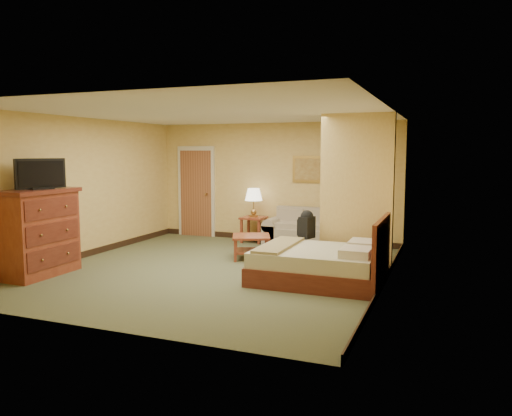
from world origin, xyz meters
The scene contains 17 objects.
floor centered at (0.00, 0.00, 0.00)m, with size 6.00×6.00×0.00m, color #515537.
ceiling centered at (0.00, 0.00, 2.60)m, with size 6.00×6.00×0.00m, color white.
back_wall centered at (0.00, 3.00, 1.30)m, with size 5.50×0.02×2.60m, color tan.
left_wall centered at (-2.75, 0.00, 1.30)m, with size 0.02×6.00×2.60m, color tan.
right_wall centered at (2.75, 0.00, 1.30)m, with size 0.02×6.00×2.60m, color tan.
partition centered at (2.15, 0.93, 1.30)m, with size 1.20×0.15×2.60m, color tan.
door centered at (-1.95, 2.96, 1.03)m, with size 0.94×0.16×2.10m.
baseboard centered at (0.00, 2.99, 0.06)m, with size 5.50×0.02×0.12m, color black.
loveseat centered at (0.77, 2.57, 0.26)m, with size 1.59×0.74×0.81m.
side_table centered at (-0.38, 2.65, 0.37)m, with size 0.51×0.51×0.56m.
table_lamp centered at (-0.38, 2.65, 1.03)m, with size 0.38×0.38×0.62m.
coffee_table centered at (0.21, 1.06, 0.31)m, with size 0.88×0.88×0.43m.
wall_picture centered at (0.77, 2.97, 1.60)m, with size 0.74×0.04×0.57m.
dresser centered at (-2.48, -1.35, 0.70)m, with size 0.68×1.30×1.39m.
tv centered at (-2.38, -1.35, 1.61)m, with size 0.34×0.76×0.48m.
bed centered at (1.82, -0.10, 0.28)m, with size 1.92×1.58×1.02m.
backpack centered at (1.34, 0.78, 0.75)m, with size 0.25×0.32×0.48m.
Camera 1 is at (3.61, -7.37, 1.97)m, focal length 35.00 mm.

